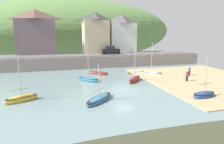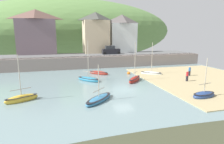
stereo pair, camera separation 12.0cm
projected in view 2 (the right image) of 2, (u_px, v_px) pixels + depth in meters
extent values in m
cube|color=gray|center=(123.00, 90.00, 24.67)|extent=(48.00, 40.00, 0.06)
cube|color=tan|center=(203.00, 79.00, 30.15)|extent=(18.00, 22.00, 0.10)
cube|color=gray|center=(98.00, 62.00, 40.51)|extent=(48.00, 2.40, 2.40)
cube|color=#606060|center=(95.00, 55.00, 43.78)|extent=(48.00, 9.00, 0.10)
ellipsoid|color=#5E8746|center=(72.00, 31.00, 74.52)|extent=(80.00, 44.00, 23.40)
cube|color=slate|center=(37.00, 37.00, 44.01)|extent=(8.50, 4.17, 7.91)
pyramid|color=brown|center=(35.00, 14.00, 43.02)|extent=(8.80, 4.47, 2.15)
cube|color=beige|center=(96.00, 37.00, 47.56)|extent=(6.04, 5.40, 7.85)
pyramid|color=#40423C|center=(96.00, 16.00, 46.58)|extent=(6.34, 5.70, 2.00)
cube|color=white|center=(122.00, 38.00, 49.37)|extent=(6.55, 4.95, 7.23)
pyramid|color=#554F4D|center=(122.00, 19.00, 48.44)|extent=(6.85, 5.25, 2.20)
ellipsoid|color=teal|center=(99.00, 99.00, 20.42)|extent=(4.03, 4.12, 0.66)
ellipsoid|color=black|center=(99.00, 98.00, 20.38)|extent=(3.95, 4.03, 0.12)
cylinder|color=#B2A893|center=(99.00, 81.00, 20.02)|extent=(0.09, 0.09, 3.43)
cylinder|color=gray|center=(99.00, 90.00, 20.21)|extent=(1.51, 1.56, 0.07)
ellipsoid|color=maroon|center=(135.00, 80.00, 28.94)|extent=(3.37, 3.65, 0.94)
ellipsoid|color=black|center=(135.00, 78.00, 28.89)|extent=(3.30, 3.58, 0.12)
cylinder|color=#B2A893|center=(135.00, 60.00, 28.34)|extent=(0.09, 0.09, 5.14)
cylinder|color=gray|center=(135.00, 73.00, 28.73)|extent=(1.45, 1.64, 0.07)
ellipsoid|color=maroon|center=(99.00, 73.00, 34.05)|extent=(3.52, 3.42, 0.73)
ellipsoid|color=black|center=(99.00, 72.00, 34.01)|extent=(3.45, 3.35, 0.12)
ellipsoid|color=teal|center=(89.00, 79.00, 29.24)|extent=(3.61, 3.80, 0.75)
ellipsoid|color=black|center=(89.00, 78.00, 29.20)|extent=(3.54, 3.73, 0.12)
cylinder|color=#B2A893|center=(88.00, 59.00, 28.62)|extent=(0.09, 0.09, 5.56)
cylinder|color=gray|center=(88.00, 72.00, 29.01)|extent=(1.45, 1.60, 0.07)
ellipsoid|color=white|center=(151.00, 73.00, 33.75)|extent=(3.75, 3.08, 0.69)
ellipsoid|color=black|center=(151.00, 72.00, 33.71)|extent=(3.68, 3.01, 0.12)
cylinder|color=#B2A893|center=(152.00, 57.00, 33.18)|extent=(0.09, 0.09, 5.08)
cylinder|color=gray|center=(152.00, 69.00, 33.58)|extent=(1.88, 1.30, 0.07)
ellipsoid|color=navy|center=(204.00, 95.00, 21.49)|extent=(3.26, 1.86, 0.94)
ellipsoid|color=black|center=(204.00, 93.00, 21.44)|extent=(3.20, 1.82, 0.12)
cylinder|color=#B2A893|center=(206.00, 75.00, 21.03)|extent=(0.09, 0.09, 3.75)
cylinder|color=gray|center=(205.00, 84.00, 21.22)|extent=(1.92, 0.44, 0.07)
ellipsoid|color=gold|center=(22.00, 99.00, 20.37)|extent=(3.48, 2.32, 0.92)
ellipsoid|color=black|center=(21.00, 97.00, 20.32)|extent=(3.41, 2.27, 0.12)
cylinder|color=#B2A893|center=(19.00, 75.00, 19.85)|extent=(0.09, 0.09, 4.28)
cylinder|color=gray|center=(21.00, 89.00, 20.15)|extent=(1.95, 0.99, 0.07)
cube|color=black|center=(111.00, 51.00, 44.64)|extent=(4.14, 1.79, 1.20)
cube|color=#282D33|center=(110.00, 47.00, 44.39)|extent=(2.13, 1.54, 0.80)
cylinder|color=black|center=(117.00, 52.00, 45.88)|extent=(0.64, 0.22, 0.64)
cylinder|color=black|center=(119.00, 53.00, 44.37)|extent=(0.64, 0.22, 0.64)
cylinder|color=black|center=(103.00, 52.00, 45.03)|extent=(0.64, 0.22, 0.64)
cylinder|color=black|center=(105.00, 53.00, 43.52)|extent=(0.64, 0.22, 0.64)
cube|color=#282833|center=(189.00, 73.00, 32.27)|extent=(0.28, 0.20, 0.82)
cylinder|color=#23569E|center=(190.00, 69.00, 32.13)|extent=(0.34, 0.34, 0.58)
sphere|color=#D1A889|center=(190.00, 67.00, 32.05)|extent=(0.22, 0.22, 0.22)
cube|color=#282833|center=(187.00, 79.00, 28.52)|extent=(0.28, 0.20, 0.82)
cylinder|color=red|center=(187.00, 74.00, 28.38)|extent=(0.34, 0.34, 0.58)
sphere|color=#D1A889|center=(188.00, 71.00, 28.30)|extent=(0.22, 0.22, 0.22)
sphere|color=orange|center=(129.00, 73.00, 34.09)|extent=(0.59, 0.59, 0.59)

